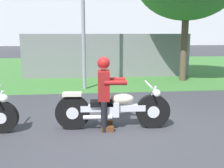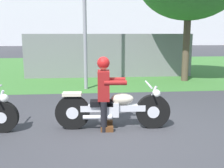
{
  "view_description": "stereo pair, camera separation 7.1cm",
  "coord_description": "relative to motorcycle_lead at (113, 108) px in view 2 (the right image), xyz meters",
  "views": [
    {
      "loc": [
        -0.66,
        -4.73,
        1.86
      ],
      "look_at": [
        -0.11,
        0.46,
        0.85
      ],
      "focal_mm": 42.9,
      "sensor_mm": 36.0,
      "label": 1
    },
    {
      "loc": [
        -0.59,
        -4.74,
        1.86
      ],
      "look_at": [
        -0.11,
        0.46,
        0.85
      ],
      "focal_mm": 42.9,
      "sensor_mm": 36.0,
      "label": 2
    }
  ],
  "objects": [
    {
      "name": "fence_segment",
      "position": [
        0.43,
        6.06,
        0.5
      ],
      "size": [
        7.0,
        0.06,
        1.8
      ],
      "primitive_type": "cube",
      "color": "slate",
      "rests_on": "ground"
    },
    {
      "name": "ground",
      "position": [
        0.1,
        -0.25,
        -0.4
      ],
      "size": [
        120.0,
        120.0,
        0.0
      ],
      "primitive_type": "plane",
      "color": "#38383D"
    },
    {
      "name": "stadium_facade",
      "position": [
        0.17,
        37.25,
        6.09
      ],
      "size": [
        54.06,
        8.0,
        12.98
      ],
      "primitive_type": "cube",
      "color": "silver",
      "rests_on": "ground"
    },
    {
      "name": "rider_lead",
      "position": [
        -0.17,
        0.01,
        0.42
      ],
      "size": [
        0.56,
        0.48,
        1.41
      ],
      "rotation": [
        0.0,
        0.0,
        -0.06
      ],
      "color": "black",
      "rests_on": "ground"
    },
    {
      "name": "motorcycle_lead",
      "position": [
        0.0,
        0.0,
        0.0
      ],
      "size": [
        2.24,
        0.66,
        0.89
      ],
      "rotation": [
        0.0,
        0.0,
        -0.06
      ],
      "color": "black",
      "rests_on": "ground"
    },
    {
      "name": "grass_verge",
      "position": [
        0.1,
        9.13,
        -0.4
      ],
      "size": [
        60.0,
        12.0,
        0.01
      ],
      "primitive_type": "cube",
      "color": "#3D7533",
      "rests_on": "ground"
    }
  ]
}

